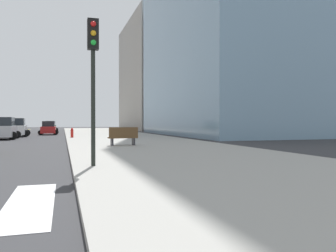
{
  "coord_description": "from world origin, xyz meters",
  "views": [
    {
      "loc": [
        6.92,
        -3.22,
        1.59
      ],
      "look_at": [
        16.45,
        27.96,
        1.21
      ],
      "focal_mm": 36.87,
      "sensor_mm": 36.0,
      "label": 1
    }
  ],
  "objects": [
    {
      "name": "traffic_light_near_corner",
      "position": [
        7.88,
        8.31,
        3.53
      ],
      "size": [
        0.36,
        0.41,
        4.81
      ],
      "rotation": [
        0.0,
        0.0,
        3.14
      ],
      "color": "black",
      "rests_on": "sidewalk_kerb_east"
    },
    {
      "name": "sidewalk_kerb_east",
      "position": [
        12.2,
        20.0,
        0.07
      ],
      "size": [
        10.0,
        120.0,
        0.15
      ],
      "primitive_type": "cube",
      "color": "#9E9B93",
      "rests_on": "ground"
    },
    {
      "name": "car_green_seventh",
      "position": [
        4.97,
        56.28,
        0.82
      ],
      "size": [
        2.48,
        3.94,
        1.75
      ],
      "rotation": [
        0.0,
        0.0,
        3.16
      ],
      "color": "#236B42",
      "rests_on": "ground"
    },
    {
      "name": "parking_garage_concrete",
      "position": [
        28.31,
        64.03,
        10.76
      ],
      "size": [
        18.0,
        24.0,
        21.52
      ],
      "primitive_type": "cube",
      "color": "#9E9B93",
      "rests_on": "ground"
    },
    {
      "name": "fire_hydrant",
      "position": [
        7.74,
        30.0,
        0.58
      ],
      "size": [
        0.26,
        0.26,
        0.89
      ],
      "color": "red",
      "rests_on": "sidewalk_kerb_east"
    },
    {
      "name": "car_silver_second",
      "position": [
        1.63,
        31.47,
        0.95
      ],
      "size": [
        2.84,
        4.55,
        2.03
      ],
      "rotation": [
        0.0,
        0.0,
        3.14
      ],
      "color": "#B7B7BC",
      "rests_on": "ground"
    },
    {
      "name": "park_bench",
      "position": [
        10.47,
        17.85,
        0.69
      ],
      "size": [
        1.83,
        0.65,
        1.12
      ],
      "rotation": [
        0.0,
        0.0,
        1.62
      ],
      "color": "brown",
      "rests_on": "sidewalk_kerb_east"
    },
    {
      "name": "car_white_nearest",
      "position": [
        2.05,
        37.34,
        0.93
      ],
      "size": [
        2.88,
        4.53,
        2.0
      ],
      "rotation": [
        0.0,
        0.0,
        3.17
      ],
      "color": "silver",
      "rests_on": "ground"
    },
    {
      "name": "car_red_third",
      "position": [
        5.21,
        42.23,
        0.79
      ],
      "size": [
        2.37,
        3.79,
        1.69
      ],
      "rotation": [
        0.0,
        0.0,
        3.14
      ],
      "color": "red",
      "rests_on": "ground"
    },
    {
      "name": "lane_divider_paint",
      "position": [
        0.0,
        40.0,
        0.01
      ],
      "size": [
        0.16,
        80.0,
        0.01
      ],
      "primitive_type": "cube",
      "color": "yellow",
      "rests_on": "ground"
    }
  ]
}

